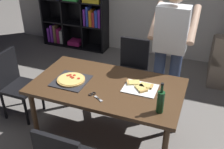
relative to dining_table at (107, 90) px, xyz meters
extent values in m
plane|color=gray|center=(0.00, 0.00, -0.68)|extent=(12.00, 12.00, 0.00)
cube|color=#4C331E|center=(0.00, 0.00, 0.05)|extent=(1.66, 0.92, 0.04)
cylinder|color=#4C331E|center=(-0.75, -0.38, -0.32)|extent=(0.06, 0.06, 0.71)
cylinder|color=#4C331E|center=(-0.75, 0.38, -0.32)|extent=(0.06, 0.06, 0.71)
cylinder|color=#4C331E|center=(0.75, 0.38, -0.32)|extent=(0.06, 0.06, 0.71)
cube|color=black|center=(0.00, 0.86, -0.25)|extent=(0.42, 0.42, 0.04)
cube|color=black|center=(0.00, 1.05, 0.00)|extent=(0.42, 0.04, 0.45)
cylinder|color=black|center=(-0.18, 0.68, -0.47)|extent=(0.04, 0.04, 0.41)
cylinder|color=black|center=(0.18, 0.68, -0.47)|extent=(0.04, 0.04, 0.41)
cylinder|color=black|center=(-0.18, 1.04, -0.47)|extent=(0.04, 0.04, 0.41)
cylinder|color=black|center=(0.18, 1.04, -0.47)|extent=(0.04, 0.04, 0.41)
cube|color=black|center=(-1.23, 0.00, -0.25)|extent=(0.42, 0.42, 0.04)
cube|color=black|center=(-1.42, 0.00, 0.00)|extent=(0.04, 0.42, 0.45)
cylinder|color=black|center=(-1.05, -0.18, -0.47)|extent=(0.04, 0.04, 0.41)
cylinder|color=black|center=(-1.05, 0.18, -0.47)|extent=(0.04, 0.04, 0.41)
cylinder|color=black|center=(-1.41, -0.18, -0.47)|extent=(0.04, 0.04, 0.41)
cylinder|color=black|center=(-1.41, 0.18, -0.47)|extent=(0.04, 0.04, 0.41)
cube|color=gray|center=(1.13, 2.03, -0.18)|extent=(0.18, 0.85, 0.20)
cube|color=black|center=(-1.00, 2.35, 0.30)|extent=(0.03, 0.35, 1.95)
cube|color=black|center=(-1.69, 2.35, -0.66)|extent=(1.40, 0.35, 0.03)
cube|color=black|center=(-1.69, 2.35, -0.17)|extent=(1.34, 0.29, 0.03)
cube|color=black|center=(-1.69, 2.35, 0.30)|extent=(1.34, 0.29, 0.03)
cube|color=black|center=(-1.46, 2.35, 0.30)|extent=(0.03, 0.29, 1.89)
cube|color=purple|center=(-2.29, 2.33, -0.47)|extent=(0.05, 0.22, 0.32)
cube|color=purple|center=(-2.21, 2.33, -0.44)|extent=(0.05, 0.22, 0.38)
cube|color=olive|center=(-2.13, 2.33, -0.44)|extent=(0.05, 0.22, 0.39)
cube|color=#B21E66|center=(-2.06, 2.33, -0.47)|extent=(0.06, 0.22, 0.32)
cube|color=silver|center=(-1.98, 2.33, -0.49)|extent=(0.06, 0.22, 0.28)
cube|color=#B21E66|center=(-1.69, 2.33, -0.59)|extent=(0.27, 0.25, 0.09)
cube|color=purple|center=(-1.40, 2.33, 0.01)|extent=(0.04, 0.22, 0.33)
cube|color=blue|center=(-1.34, 2.33, 0.04)|extent=(0.04, 0.22, 0.39)
cube|color=orange|center=(-1.27, 2.33, 0.00)|extent=(0.06, 0.22, 0.32)
cube|color=red|center=(-1.21, 2.33, -0.01)|extent=(0.05, 0.22, 0.29)
cube|color=blue|center=(-1.14, 2.33, 0.01)|extent=(0.06, 0.22, 0.33)
cube|color=purple|center=(-1.08, 2.33, 0.02)|extent=(0.04, 0.22, 0.36)
cube|color=yellow|center=(-1.24, 2.33, 0.36)|extent=(0.35, 0.25, 0.09)
cylinder|color=#38476B|center=(0.64, 0.71, -0.20)|extent=(0.14, 0.14, 0.95)
cylinder|color=#38476B|center=(0.44, 0.71, -0.20)|extent=(0.14, 0.14, 0.95)
cube|color=white|center=(0.54, 0.71, 0.55)|extent=(0.38, 0.22, 0.55)
cylinder|color=#E0B293|center=(0.77, 0.89, 0.58)|extent=(0.09, 0.50, 0.39)
cylinder|color=#E0B293|center=(0.31, 0.89, 0.58)|extent=(0.09, 0.50, 0.39)
cube|color=#2D2D33|center=(-0.41, -0.08, 0.08)|extent=(0.38, 0.38, 0.01)
cylinder|color=tan|center=(-0.41, -0.08, 0.09)|extent=(0.32, 0.32, 0.02)
cylinder|color=#EACC6B|center=(-0.41, -0.08, 0.10)|extent=(0.29, 0.29, 0.01)
cylinder|color=#B22819|center=(-0.40, -0.06, 0.11)|extent=(0.04, 0.04, 0.00)
cylinder|color=#B22819|center=(-0.41, 0.00, 0.11)|extent=(0.04, 0.04, 0.00)
cylinder|color=#B22819|center=(-0.47, -0.03, 0.11)|extent=(0.04, 0.04, 0.00)
cylinder|color=#B22819|center=(-0.43, -0.04, 0.11)|extent=(0.04, 0.04, 0.00)
cylinder|color=#B22819|center=(-0.33, -0.05, 0.11)|extent=(0.04, 0.04, 0.00)
cylinder|color=#B22819|center=(-0.46, -0.01, 0.11)|extent=(0.04, 0.04, 0.00)
cube|color=white|center=(0.36, 0.05, 0.08)|extent=(0.36, 0.28, 0.01)
cube|color=#EACC6B|center=(0.38, 0.03, 0.09)|extent=(0.16, 0.16, 0.02)
cube|color=tan|center=(0.42, -0.01, 0.09)|extent=(0.08, 0.08, 0.02)
cube|color=#EACC6B|center=(0.42, 0.11, 0.09)|extent=(0.14, 0.09, 0.02)
cube|color=tan|center=(0.48, 0.11, 0.09)|extent=(0.03, 0.09, 0.02)
cube|color=#EACC6B|center=(0.27, 0.12, 0.09)|extent=(0.16, 0.14, 0.02)
cube|color=tan|center=(0.21, 0.10, 0.09)|extent=(0.06, 0.09, 0.02)
cylinder|color=#194723|center=(0.64, -0.27, 0.18)|extent=(0.07, 0.07, 0.22)
cylinder|color=#194723|center=(0.64, -0.27, 0.33)|extent=(0.03, 0.03, 0.08)
cylinder|color=black|center=(0.64, -0.27, 0.38)|extent=(0.03, 0.03, 0.02)
cube|color=silver|center=(0.02, -0.29, 0.08)|extent=(0.11, 0.06, 0.01)
cube|color=silver|center=(0.02, -0.29, 0.08)|extent=(0.10, 0.08, 0.01)
torus|color=black|center=(-0.06, -0.22, 0.08)|extent=(0.06, 0.06, 0.01)
torus|color=black|center=(-0.08, -0.25, 0.08)|extent=(0.06, 0.06, 0.01)
camera|label=1|loc=(0.94, -2.28, 1.62)|focal=42.11mm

